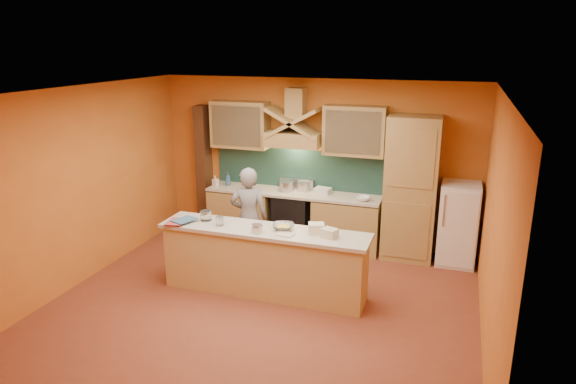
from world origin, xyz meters
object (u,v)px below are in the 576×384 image
(stove, at_px, (293,218))
(kitchen_scale, at_px, (257,229))
(person, at_px, (249,217))
(mixing_bowl, at_px, (283,227))
(fridge, at_px, (458,224))

(stove, height_order, kitchen_scale, kitchen_scale)
(person, bearing_deg, kitchen_scale, 105.37)
(person, bearing_deg, stove, -120.87)
(stove, height_order, person, person)
(kitchen_scale, xyz_separation_m, mixing_bowl, (0.28, 0.24, -0.01))
(fridge, bearing_deg, mixing_bowl, -140.93)
(person, bearing_deg, fridge, -173.31)
(person, xyz_separation_m, kitchen_scale, (0.52, -0.96, 0.21))
(fridge, height_order, person, person)
(stove, xyz_separation_m, person, (-0.35, -1.10, 0.34))
(stove, relative_size, person, 0.57)
(stove, relative_size, kitchen_scale, 7.77)
(person, height_order, mixing_bowl, person)
(mixing_bowl, bearing_deg, person, 138.26)
(stove, height_order, mixing_bowl, mixing_bowl)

